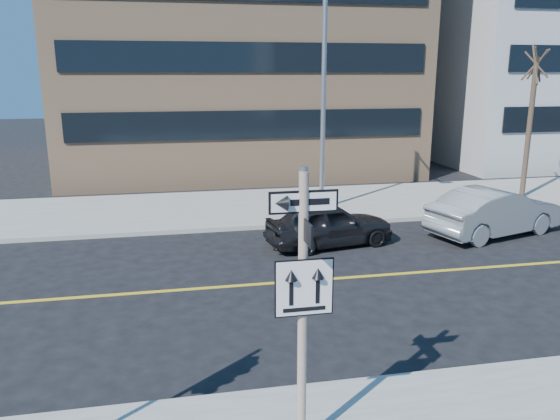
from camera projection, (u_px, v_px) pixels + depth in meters
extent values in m
plane|color=black|center=(271.00, 364.00, 10.31)|extent=(120.00, 120.00, 0.00)
cylinder|color=silver|center=(302.00, 316.00, 7.40)|extent=(0.13, 0.13, 4.00)
cylinder|color=gray|center=(304.00, 169.00, 6.90)|extent=(0.10, 0.10, 0.06)
cube|color=black|center=(304.00, 202.00, 7.01)|extent=(0.92, 0.03, 0.30)
cube|color=black|center=(303.00, 228.00, 7.10)|extent=(0.03, 0.92, 0.30)
cube|color=white|center=(304.00, 288.00, 7.21)|extent=(0.80, 0.03, 0.80)
imported|color=black|center=(329.00, 224.00, 17.22)|extent=(2.33, 4.28, 1.38)
imported|color=gray|center=(495.00, 212.00, 18.32)|extent=(3.03, 5.14, 1.60)
cylinder|color=gray|center=(323.00, 105.00, 20.50)|extent=(0.18, 0.18, 8.00)
cylinder|color=#32271E|center=(529.00, 129.00, 22.73)|extent=(0.22, 0.22, 5.80)
cube|color=tan|center=(229.00, 8.00, 32.24)|extent=(18.00, 18.00, 18.00)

